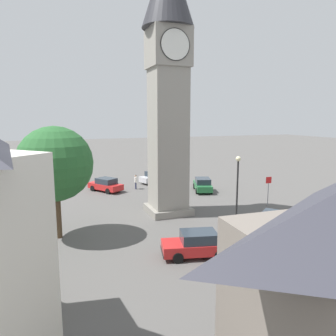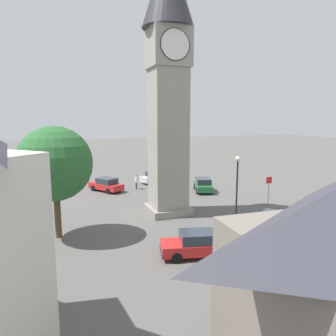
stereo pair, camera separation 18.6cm
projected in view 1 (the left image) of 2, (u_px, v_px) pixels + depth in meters
ground_plane at (168, 213)px, 27.88m from camera, size 200.00×200.00×0.00m
clock_tower at (168, 60)px, 25.84m from camera, size 4.25×4.25×22.00m
car_blue_kerb at (203, 185)px, 35.82m from camera, size 2.93×4.45×1.53m
car_silver_kerb at (279, 223)px, 22.85m from camera, size 3.93×4.26×1.53m
car_red_corner at (156, 177)px, 40.45m from camera, size 4.45×2.87×1.53m
car_white_side at (106, 185)px, 35.81m from camera, size 3.69×4.37×1.53m
car_black_far at (197, 244)px, 19.04m from camera, size 4.41×2.60×1.53m
pedestrian at (136, 181)px, 36.86m from camera, size 0.22×0.56×1.69m
tree at (55, 164)px, 21.31m from camera, size 5.08×5.08×7.74m
lamp_post at (237, 184)px, 22.04m from camera, size 0.36×0.36×5.66m
road_sign at (268, 186)px, 29.66m from camera, size 0.60×0.07×2.80m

